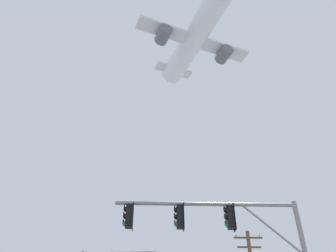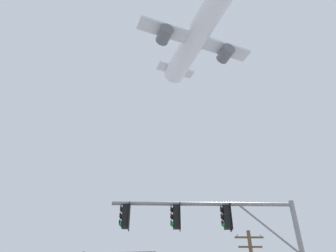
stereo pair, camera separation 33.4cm
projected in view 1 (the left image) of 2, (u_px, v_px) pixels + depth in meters
signal_pole_near at (226, 233)px, 12.33m from camera, size 7.30×0.49×5.98m
airplane at (196, 36)px, 52.12m from camera, size 18.93×24.51×6.86m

